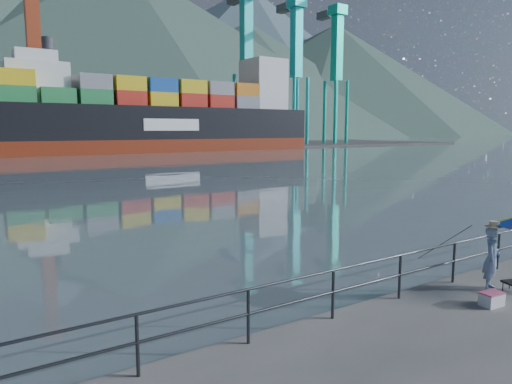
# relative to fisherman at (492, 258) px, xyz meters

# --- Properties ---
(far_dock) EXTENTS (200.00, 40.00, 0.40)m
(far_dock) POSITION_rel_fisherman_xyz_m (6.68, 92.06, -0.75)
(far_dock) COLOR #514F4C
(far_dock) RESTS_ON ground
(guardrail) EXTENTS (22.00, 0.06, 1.03)m
(guardrail) POSITION_rel_fisherman_xyz_m (-3.32, 0.76, -0.23)
(guardrail) COLOR #2D3033
(guardrail) RESTS_ON ground
(mountains) EXTENTS (600.00, 332.80, 80.00)m
(mountains) POSITION_rel_fisherman_xyz_m (35.49, 206.81, 34.80)
(mountains) COLOR #385147
(mountains) RESTS_ON ground
(port_cranes) EXTENTS (116.00, 28.00, 38.40)m
(port_cranes) POSITION_rel_fisherman_xyz_m (27.68, 83.06, 15.25)
(port_cranes) COLOR #C62A42
(port_cranes) RESTS_ON ground
(container_stacks) EXTENTS (58.00, 5.40, 7.80)m
(container_stacks) POSITION_rel_fisherman_xyz_m (29.33, 92.43, 2.13)
(container_stacks) COLOR gray
(container_stacks) RESTS_ON ground
(fisherman) EXTENTS (0.64, 0.54, 1.50)m
(fisherman) POSITION_rel_fisherman_xyz_m (0.00, 0.00, 0.00)
(fisherman) COLOR #345994
(fisherman) RESTS_ON ground
(folding_stool) EXTENTS (0.46, 0.46, 0.24)m
(folding_stool) POSITION_rel_fisherman_xyz_m (0.26, -0.40, -0.62)
(folding_stool) COLOR black
(folding_stool) RESTS_ON ground
(cooler_bag) EXTENTS (0.50, 0.36, 0.27)m
(cooler_bag) POSITION_rel_fisherman_xyz_m (-0.99, -0.61, -0.61)
(cooler_bag) COLOR white
(cooler_bag) RESTS_ON ground
(fishing_rod) EXTENTS (0.53, 1.81, 1.32)m
(fishing_rod) POSITION_rel_fisherman_xyz_m (-0.22, 1.16, -0.75)
(fishing_rod) COLOR black
(fishing_rod) RESTS_ON ground
(container_ship) EXTENTS (57.86, 9.64, 18.10)m
(container_ship) POSITION_rel_fisherman_xyz_m (22.02, 72.83, 5.10)
(container_ship) COLOR maroon
(container_ship) RESTS_ON ground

